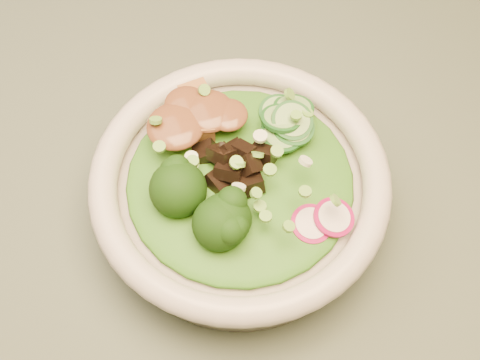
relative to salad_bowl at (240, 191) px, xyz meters
name	(u,v)px	position (x,y,z in m)	size (l,w,h in m)	color
salad_bowl	(240,191)	(0.00, 0.00, 0.00)	(0.24, 0.24, 0.06)	beige
lettuce_bed	(240,179)	(0.00, 0.00, 0.02)	(0.18, 0.18, 0.02)	#296415
broccoli_florets	(190,219)	(-0.05, -0.03, 0.03)	(0.07, 0.06, 0.04)	black
radish_slices	(298,223)	(0.03, -0.05, 0.02)	(0.10, 0.04, 0.02)	#9C0C4D
cucumber_slices	(291,129)	(0.05, 0.02, 0.03)	(0.06, 0.06, 0.03)	#86BB68
mushroom_heap	(230,164)	(0.00, 0.01, 0.03)	(0.06, 0.06, 0.04)	black
tofu_cubes	(191,130)	(-0.02, 0.05, 0.03)	(0.08, 0.05, 0.03)	#A86E38
peanut_sauce	(190,122)	(-0.02, 0.05, 0.04)	(0.06, 0.05, 0.01)	brown
scallion_garnish	(240,166)	(0.00, 0.00, 0.04)	(0.17, 0.17, 0.02)	#6EB03E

